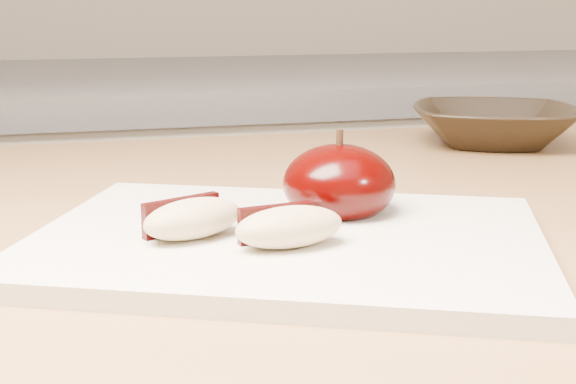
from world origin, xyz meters
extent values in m
cube|color=silver|center=(0.00, 1.20, 0.45)|extent=(2.40, 0.60, 0.90)
cube|color=slate|center=(0.00, 1.20, 0.92)|extent=(2.40, 0.62, 0.04)
cube|color=olive|center=(0.00, 0.50, 0.88)|extent=(1.64, 0.64, 0.04)
cube|color=silver|center=(0.05, 0.39, 0.91)|extent=(0.37, 0.33, 0.01)
ellipsoid|color=black|center=(0.09, 0.43, 0.93)|extent=(0.08, 0.08, 0.05)
cylinder|color=black|center=(0.09, 0.43, 0.96)|extent=(0.00, 0.00, 0.01)
ellipsoid|color=tan|center=(-0.01, 0.40, 0.92)|extent=(0.07, 0.05, 0.02)
cube|color=black|center=(-0.02, 0.41, 0.92)|extent=(0.05, 0.03, 0.02)
ellipsoid|color=tan|center=(0.04, 0.37, 0.92)|extent=(0.07, 0.04, 0.02)
cube|color=black|center=(0.04, 0.38, 0.92)|extent=(0.05, 0.01, 0.02)
imported|color=black|center=(0.35, 0.69, 0.92)|extent=(0.22, 0.22, 0.04)
camera|label=1|loc=(-0.07, -0.05, 1.05)|focal=50.00mm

